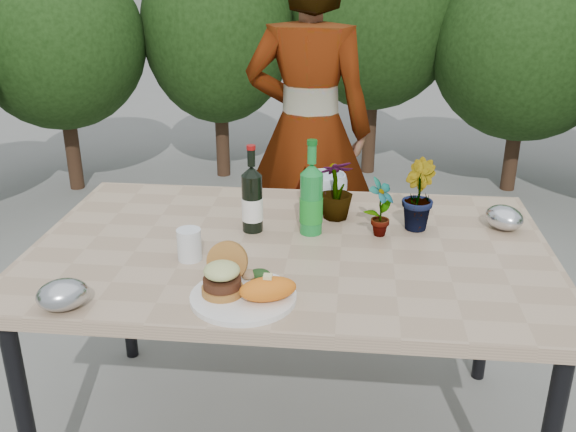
# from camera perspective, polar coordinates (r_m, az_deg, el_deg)

# --- Properties ---
(patio_table) EXTENTS (1.60, 1.00, 0.75)m
(patio_table) POSITION_cam_1_polar(r_m,az_deg,el_deg) (2.02, 0.24, -4.05)
(patio_table) COLOR tan
(patio_table) RESTS_ON ground
(shrub_hedge) EXTENTS (6.88, 5.02, 2.09)m
(shrub_hedge) POSITION_cam_1_polar(r_m,az_deg,el_deg) (3.37, 10.55, 13.47)
(shrub_hedge) COLOR #382316
(shrub_hedge) RESTS_ON ground
(dinner_plate) EXTENTS (0.28, 0.28, 0.01)m
(dinner_plate) POSITION_cam_1_polar(r_m,az_deg,el_deg) (1.70, -3.98, -7.19)
(dinner_plate) COLOR white
(dinner_plate) RESTS_ON patio_table
(burger_stack) EXTENTS (0.11, 0.16, 0.11)m
(burger_stack) POSITION_cam_1_polar(r_m,az_deg,el_deg) (1.70, -5.76, -5.20)
(burger_stack) COLOR #B7722D
(burger_stack) RESTS_ON dinner_plate
(sweet_potato) EXTENTS (0.17, 0.12, 0.06)m
(sweet_potato) POSITION_cam_1_polar(r_m,az_deg,el_deg) (1.65, -1.80, -6.51)
(sweet_potato) COLOR orange
(sweet_potato) RESTS_ON dinner_plate
(grilled_veg) EXTENTS (0.08, 0.05, 0.03)m
(grilled_veg) POSITION_cam_1_polar(r_m,az_deg,el_deg) (1.76, -2.94, -5.17)
(grilled_veg) COLOR olive
(grilled_veg) RESTS_ON dinner_plate
(wine_bottle) EXTENTS (0.07, 0.07, 0.29)m
(wine_bottle) POSITION_cam_1_polar(r_m,az_deg,el_deg) (2.06, -3.20, 1.43)
(wine_bottle) COLOR black
(wine_bottle) RESTS_ON patio_table
(sparkling_water) EXTENTS (0.07, 0.07, 0.31)m
(sparkling_water) POSITION_cam_1_polar(r_m,az_deg,el_deg) (2.04, 2.08, 1.44)
(sparkling_water) COLOR #167C2F
(sparkling_water) RESTS_ON patio_table
(plastic_cup) EXTENTS (0.07, 0.07, 0.09)m
(plastic_cup) POSITION_cam_1_polar(r_m,az_deg,el_deg) (1.91, -8.76, -2.52)
(plastic_cup) COLOR silver
(plastic_cup) RESTS_ON patio_table
(seedling_left) EXTENTS (0.12, 0.12, 0.19)m
(seedling_left) POSITION_cam_1_polar(r_m,az_deg,el_deg) (2.04, 8.22, 0.74)
(seedling_left) COLOR #2C591E
(seedling_left) RESTS_ON patio_table
(seedling_mid) EXTENTS (0.13, 0.15, 0.23)m
(seedling_mid) POSITION_cam_1_polar(r_m,az_deg,el_deg) (2.12, 11.38, 1.86)
(seedling_mid) COLOR #2E6021
(seedling_mid) RESTS_ON patio_table
(seedling_right) EXTENTS (0.15, 0.15, 0.21)m
(seedling_right) POSITION_cam_1_polar(r_m,az_deg,el_deg) (2.16, 4.32, 2.39)
(seedling_right) COLOR #2A5C1F
(seedling_right) RESTS_ON patio_table
(blue_bowl) EXTENTS (0.18, 0.18, 0.12)m
(blue_bowl) POSITION_cam_1_polar(r_m,az_deg,el_deg) (2.29, 3.42, 2.37)
(blue_bowl) COLOR silver
(blue_bowl) RESTS_ON patio_table
(foil_packet_left) EXTENTS (0.17, 0.16, 0.08)m
(foil_packet_left) POSITION_cam_1_polar(r_m,az_deg,el_deg) (1.74, -19.39, -6.61)
(foil_packet_left) COLOR #AFB1B6
(foil_packet_left) RESTS_ON patio_table
(foil_packet_right) EXTENTS (0.16, 0.17, 0.08)m
(foil_packet_right) POSITION_cam_1_polar(r_m,az_deg,el_deg) (2.21, 18.65, -0.13)
(foil_packet_right) COLOR silver
(foil_packet_right) RESTS_ON patio_table
(person) EXTENTS (0.62, 0.42, 1.63)m
(person) POSITION_cam_1_polar(r_m,az_deg,el_deg) (3.03, 1.85, 7.61)
(person) COLOR #9E674F
(person) RESTS_ON ground
(terracotta_pot) EXTENTS (0.17, 0.17, 0.14)m
(terracotta_pot) POSITION_cam_1_polar(r_m,az_deg,el_deg) (4.23, -16.00, 0.51)
(terracotta_pot) COLOR #BE4831
(terracotta_pot) RESTS_ON ground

